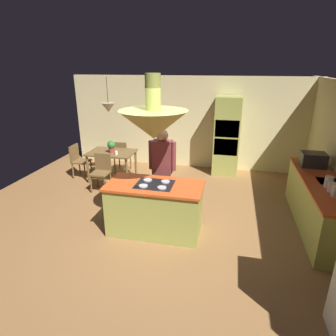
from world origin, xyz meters
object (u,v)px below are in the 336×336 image
at_px(cup_on_table, 116,153).
at_px(canister_sugar, 332,187).
at_px(chair_by_back_wall, 121,154).
at_px(potted_plant_on_table, 111,146).
at_px(kitchen_island, 155,208).
at_px(canister_tea, 329,182).
at_px(dining_table, 112,156).
at_px(chair_at_corner, 78,159).
at_px(person_at_island, 162,166).
at_px(canister_flour, 336,191).
at_px(microwave_on_counter, 313,160).
at_px(chair_facing_island, 102,170).
at_px(oven_tower, 227,136).

height_order(cup_on_table, canister_sugar, canister_sugar).
relative_size(chair_by_back_wall, potted_plant_on_table, 2.90).
distance_m(kitchen_island, canister_tea, 2.94).
distance_m(dining_table, chair_by_back_wall, 0.64).
distance_m(kitchen_island, chair_at_corner, 3.38).
distance_m(person_at_island, chair_at_corner, 3.02).
distance_m(person_at_island, canister_tea, 2.88).
xyz_separation_m(dining_table, cup_on_table, (0.21, -0.20, 0.15)).
height_order(kitchen_island, chair_at_corner, kitchen_island).
distance_m(kitchen_island, person_at_island, 0.87).
bearing_deg(chair_at_corner, canister_flour, -109.54).
height_order(potted_plant_on_table, canister_sugar, canister_sugar).
relative_size(cup_on_table, microwave_on_counter, 0.20).
bearing_deg(canister_tea, canister_flour, -90.00).
distance_m(potted_plant_on_table, cup_on_table, 0.26).
distance_m(chair_at_corner, canister_flour, 5.85).
height_order(potted_plant_on_table, cup_on_table, potted_plant_on_table).
xyz_separation_m(chair_facing_island, canister_tea, (4.54, -0.96, 0.50)).
xyz_separation_m(dining_table, chair_by_back_wall, (0.00, 0.62, -0.15)).
xyz_separation_m(chair_facing_island, canister_sugar, (4.54, -1.14, 0.48)).
height_order(oven_tower, chair_facing_island, oven_tower).
xyz_separation_m(chair_by_back_wall, cup_on_table, (0.21, -0.83, 0.30)).
bearing_deg(chair_by_back_wall, kitchen_island, 121.97).
bearing_deg(canister_sugar, canister_tea, 90.00).
relative_size(oven_tower, chair_by_back_wall, 2.38).
xyz_separation_m(person_at_island, canister_sugar, (2.87, -0.35, -0.00)).
bearing_deg(cup_on_table, potted_plant_on_table, 141.88).
distance_m(dining_table, canister_sugar, 4.88).
distance_m(chair_facing_island, canister_sugar, 4.71).
xyz_separation_m(dining_table, person_at_island, (1.67, -1.42, 0.34)).
distance_m(chair_facing_island, microwave_on_counter, 4.57).
xyz_separation_m(dining_table, canister_tea, (4.54, -1.59, 0.35)).
distance_m(dining_table, canister_flour, 4.95).
relative_size(chair_facing_island, potted_plant_on_table, 2.90).
height_order(dining_table, chair_by_back_wall, chair_by_back_wall).
xyz_separation_m(person_at_island, canister_flour, (2.87, -0.53, 0.01)).
bearing_deg(chair_at_corner, dining_table, -90.00).
height_order(oven_tower, canister_tea, oven_tower).
distance_m(oven_tower, chair_at_corner, 3.96).
height_order(person_at_island, chair_by_back_wall, person_at_island).
height_order(cup_on_table, microwave_on_counter, microwave_on_counter).
height_order(chair_by_back_wall, canister_tea, canister_tea).
bearing_deg(person_at_island, canister_tea, -3.42).
distance_m(oven_tower, chair_facing_island, 3.35).
relative_size(oven_tower, microwave_on_counter, 4.50).
distance_m(person_at_island, potted_plant_on_table, 2.12).
distance_m(cup_on_table, canister_sugar, 4.61).
height_order(chair_at_corner, microwave_on_counter, microwave_on_counter).
bearing_deg(canister_tea, chair_by_back_wall, 154.02).
bearing_deg(canister_sugar, oven_tower, 120.87).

